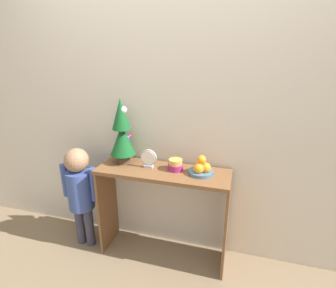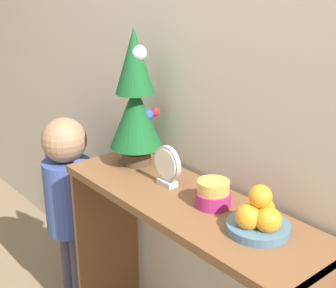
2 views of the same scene
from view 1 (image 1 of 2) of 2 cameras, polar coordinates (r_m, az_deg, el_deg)
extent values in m
plane|color=#7A664C|center=(2.37, -2.35, -25.24)|extent=(12.00, 12.00, 0.00)
cube|color=beige|center=(2.09, 0.55, 8.07)|extent=(7.00, 0.05, 2.50)
cube|color=brown|center=(2.04, -1.13, -6.11)|extent=(1.04, 0.34, 0.03)
cube|color=brown|center=(2.41, -13.04, -12.71)|extent=(0.02, 0.31, 0.80)
cube|color=brown|center=(2.17, 12.55, -16.81)|extent=(0.02, 0.31, 0.80)
cylinder|color=#4C3828|center=(2.20, -9.64, -3.33)|extent=(0.11, 0.11, 0.05)
cylinder|color=brown|center=(2.18, -9.71, -2.24)|extent=(0.02, 0.02, 0.04)
cone|color=#145123|center=(2.14, -9.90, 0.91)|extent=(0.20, 0.20, 0.24)
cone|color=#145123|center=(2.08, -10.24, 6.49)|extent=(0.15, 0.15, 0.24)
sphere|color=silver|center=(2.07, -9.74, 7.33)|extent=(0.06, 0.06, 0.06)
sphere|color=#2D4CA8|center=(2.11, -10.86, 5.42)|extent=(0.04, 0.04, 0.04)
sphere|color=red|center=(2.18, -8.44, 1.67)|extent=(0.04, 0.04, 0.04)
sphere|color=#2D4CA8|center=(2.16, -8.90, 1.29)|extent=(0.05, 0.05, 0.05)
cylinder|color=#476B84|center=(1.99, 7.16, -6.08)|extent=(0.19, 0.19, 0.03)
sphere|color=orange|center=(1.96, 8.21, -5.14)|extent=(0.08, 0.08, 0.08)
sphere|color=orange|center=(2.00, 6.95, -4.58)|extent=(0.08, 0.08, 0.08)
sphere|color=orange|center=(1.94, 6.71, -5.35)|extent=(0.08, 0.08, 0.08)
sphere|color=orange|center=(1.95, 7.29, -3.40)|extent=(0.07, 0.07, 0.07)
cylinder|color=#9E2366|center=(2.03, 1.63, -5.00)|extent=(0.12, 0.12, 0.05)
cylinder|color=gold|center=(2.01, 1.64, -3.88)|extent=(0.11, 0.11, 0.04)
cube|color=#B2B2B7|center=(2.08, -4.20, -4.83)|extent=(0.07, 0.04, 0.02)
cylinder|color=#B2B2B7|center=(2.05, -4.25, -2.93)|extent=(0.13, 0.02, 0.13)
cylinder|color=white|center=(2.05, -4.34, -3.04)|extent=(0.11, 0.00, 0.11)
cylinder|color=#38384C|center=(2.60, -18.59, -16.22)|extent=(0.08, 0.08, 0.38)
cylinder|color=#38384C|center=(2.55, -16.70, -16.75)|extent=(0.08, 0.08, 0.38)
cylinder|color=#384C93|center=(2.38, -18.56, -9.38)|extent=(0.22, 0.22, 0.34)
sphere|color=#997051|center=(2.27, -19.30, -3.33)|extent=(0.20, 0.20, 0.20)
cylinder|color=#384C93|center=(2.43, -21.46, -7.34)|extent=(0.06, 0.06, 0.29)
cylinder|color=#384C93|center=(2.28, -15.83, -8.48)|extent=(0.06, 0.06, 0.29)
camera|label=2|loc=(0.96, 47.18, 4.00)|focal=50.00mm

